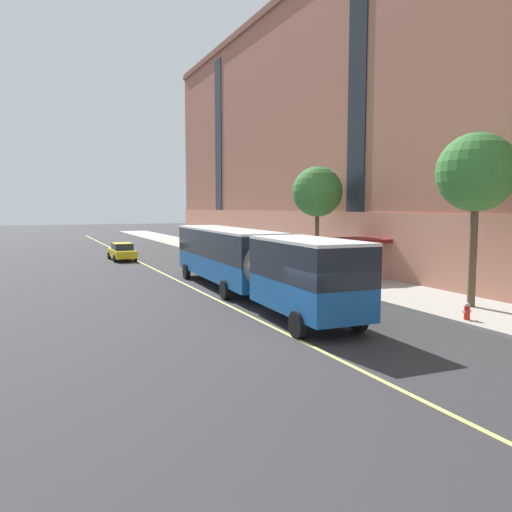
{
  "coord_description": "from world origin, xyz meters",
  "views": [
    {
      "loc": [
        -9.41,
        -15.27,
        4.72
      ],
      "look_at": [
        2.95,
        11.9,
        1.8
      ],
      "focal_mm": 35.0,
      "sensor_mm": 36.0,
      "label": 1
    }
  ],
  "objects_px": {
    "parked_car_navy_2": "(256,263)",
    "parked_car_silver_1": "(325,281)",
    "street_tree_mid_block": "(476,173)",
    "fire_hydrant": "(467,311)",
    "street_tree_far_uptown": "(317,192)",
    "taxi_cab": "(122,252)",
    "city_bus": "(247,259)"
  },
  "relations": [
    {
      "from": "parked_car_silver_1",
      "to": "street_tree_far_uptown",
      "type": "height_order",
      "value": "street_tree_far_uptown"
    },
    {
      "from": "taxi_cab",
      "to": "street_tree_far_uptown",
      "type": "height_order",
      "value": "street_tree_far_uptown"
    },
    {
      "from": "parked_car_silver_1",
      "to": "city_bus",
      "type": "bearing_deg",
      "value": 164.59
    },
    {
      "from": "street_tree_far_uptown",
      "to": "fire_hydrant",
      "type": "height_order",
      "value": "street_tree_far_uptown"
    },
    {
      "from": "parked_car_navy_2",
      "to": "fire_hydrant",
      "type": "bearing_deg",
      "value": -84.45
    },
    {
      "from": "street_tree_mid_block",
      "to": "parked_car_navy_2",
      "type": "bearing_deg",
      "value": 104.91
    },
    {
      "from": "fire_hydrant",
      "to": "street_tree_mid_block",
      "type": "bearing_deg",
      "value": 39.53
    },
    {
      "from": "taxi_cab",
      "to": "street_tree_mid_block",
      "type": "height_order",
      "value": "street_tree_mid_block"
    },
    {
      "from": "city_bus",
      "to": "parked_car_navy_2",
      "type": "relative_size",
      "value": 4.28
    },
    {
      "from": "city_bus",
      "to": "fire_hydrant",
      "type": "distance_m",
      "value": 10.94
    },
    {
      "from": "taxi_cab",
      "to": "street_tree_far_uptown",
      "type": "bearing_deg",
      "value": -53.87
    },
    {
      "from": "parked_car_silver_1",
      "to": "taxi_cab",
      "type": "height_order",
      "value": "same"
    },
    {
      "from": "city_bus",
      "to": "street_tree_far_uptown",
      "type": "distance_m",
      "value": 11.08
    },
    {
      "from": "street_tree_mid_block",
      "to": "street_tree_far_uptown",
      "type": "distance_m",
      "value": 13.65
    },
    {
      "from": "parked_car_navy_2",
      "to": "taxi_cab",
      "type": "xyz_separation_m",
      "value": [
        -7.0,
        13.63,
        0.0
      ]
    },
    {
      "from": "parked_car_silver_1",
      "to": "parked_car_navy_2",
      "type": "relative_size",
      "value": 1.0
    },
    {
      "from": "city_bus",
      "to": "parked_car_navy_2",
      "type": "distance_m",
      "value": 9.04
    },
    {
      "from": "street_tree_mid_block",
      "to": "street_tree_far_uptown",
      "type": "bearing_deg",
      "value": 90.0
    },
    {
      "from": "street_tree_mid_block",
      "to": "city_bus",
      "type": "bearing_deg",
      "value": 138.68
    },
    {
      "from": "city_bus",
      "to": "street_tree_far_uptown",
      "type": "height_order",
      "value": "street_tree_far_uptown"
    },
    {
      "from": "parked_car_silver_1",
      "to": "taxi_cab",
      "type": "distance_m",
      "value": 23.71
    },
    {
      "from": "street_tree_mid_block",
      "to": "fire_hydrant",
      "type": "height_order",
      "value": "street_tree_mid_block"
    },
    {
      "from": "taxi_cab",
      "to": "street_tree_mid_block",
      "type": "bearing_deg",
      "value": -69.02
    },
    {
      "from": "city_bus",
      "to": "street_tree_far_uptown",
      "type": "bearing_deg",
      "value": 38.3
    },
    {
      "from": "parked_car_silver_1",
      "to": "fire_hydrant",
      "type": "height_order",
      "value": "parked_car_silver_1"
    },
    {
      "from": "parked_car_silver_1",
      "to": "street_tree_mid_block",
      "type": "distance_m",
      "value": 9.14
    },
    {
      "from": "parked_car_navy_2",
      "to": "parked_car_silver_1",
      "type": "bearing_deg",
      "value": -90.53
    },
    {
      "from": "street_tree_far_uptown",
      "to": "fire_hydrant",
      "type": "relative_size",
      "value": 10.3
    },
    {
      "from": "city_bus",
      "to": "parked_car_silver_1",
      "type": "distance_m",
      "value": 4.4
    },
    {
      "from": "taxi_cab",
      "to": "fire_hydrant",
      "type": "distance_m",
      "value": 31.9
    },
    {
      "from": "street_tree_far_uptown",
      "to": "fire_hydrant",
      "type": "bearing_deg",
      "value": -98.62
    },
    {
      "from": "city_bus",
      "to": "fire_hydrant",
      "type": "xyz_separation_m",
      "value": [
        5.81,
        -9.14,
        -1.53
      ]
    }
  ]
}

